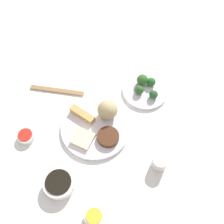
# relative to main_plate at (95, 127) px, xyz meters

# --- Properties ---
(tabletop) EXTENTS (2.20, 2.20, 0.02)m
(tabletop) POSITION_rel_main_plate_xyz_m (0.01, -0.02, -0.02)
(tabletop) COLOR white
(tabletop) RESTS_ON ground
(main_plate) EXTENTS (0.28, 0.28, 0.02)m
(main_plate) POSITION_rel_main_plate_xyz_m (0.00, 0.00, 0.00)
(main_plate) COLOR white
(main_plate) RESTS_ON tabletop
(rice_scoop) EXTENTS (0.08, 0.08, 0.08)m
(rice_scoop) POSITION_rel_main_plate_xyz_m (0.07, 0.01, 0.05)
(rice_scoop) COLOR tan
(rice_scoop) RESTS_ON main_plate
(spring_roll) EXTENTS (0.06, 0.11, 0.03)m
(spring_roll) POSITION_rel_main_plate_xyz_m (-0.01, 0.07, 0.02)
(spring_roll) COLOR tan
(spring_roll) RESTS_ON main_plate
(crab_rangoon_wonton) EXTENTS (0.10, 0.10, 0.02)m
(crab_rangoon_wonton) POSITION_rel_main_plate_xyz_m (-0.07, -0.01, 0.02)
(crab_rangoon_wonton) COLOR beige
(crab_rangoon_wonton) RESTS_ON main_plate
(stir_fry_heap) EXTENTS (0.09, 0.09, 0.02)m
(stir_fry_heap) POSITION_rel_main_plate_xyz_m (0.01, -0.07, 0.02)
(stir_fry_heap) COLOR #492814
(stir_fry_heap) RESTS_ON main_plate
(broccoli_plate) EXTENTS (0.20, 0.20, 0.01)m
(broccoli_plate) POSITION_rel_main_plate_xyz_m (0.28, 0.01, -0.00)
(broccoli_plate) COLOR white
(broccoli_plate) RESTS_ON tabletop
(broccoli_floret_0) EXTENTS (0.05, 0.05, 0.05)m
(broccoli_floret_0) POSITION_rel_main_plate_xyz_m (0.29, 0.05, 0.03)
(broccoli_floret_0) COLOR #33682C
(broccoli_floret_0) RESTS_ON broccoli_plate
(broccoli_floret_1) EXTENTS (0.04, 0.04, 0.04)m
(broccoli_floret_1) POSITION_rel_main_plate_xyz_m (0.28, -0.04, 0.02)
(broccoli_floret_1) COLOR #255A2C
(broccoli_floret_1) RESTS_ON broccoli_plate
(broccoli_floret_2) EXTENTS (0.04, 0.04, 0.04)m
(broccoli_floret_2) POSITION_rel_main_plate_xyz_m (0.32, 0.02, 0.03)
(broccoli_floret_2) COLOR #246B27
(broccoli_floret_2) RESTS_ON broccoli_plate
(broccoli_floret_3) EXTENTS (0.04, 0.04, 0.04)m
(broccoli_floret_3) POSITION_rel_main_plate_xyz_m (0.25, 0.02, 0.02)
(broccoli_floret_3) COLOR #2D6127
(broccoli_floret_3) RESTS_ON broccoli_plate
(soy_sauce_bowl) EXTENTS (0.11, 0.11, 0.04)m
(soy_sauce_bowl) POSITION_rel_main_plate_xyz_m (-0.24, -0.11, 0.01)
(soy_sauce_bowl) COLOR white
(soy_sauce_bowl) RESTS_ON tabletop
(soy_sauce_bowl_liquid) EXTENTS (0.09, 0.09, 0.00)m
(soy_sauce_bowl_liquid) POSITION_rel_main_plate_xyz_m (-0.24, -0.11, 0.03)
(soy_sauce_bowl_liquid) COLOR black
(soy_sauce_bowl_liquid) RESTS_ON soy_sauce_bowl
(sauce_ramekin_sweet_and_sour) EXTENTS (0.07, 0.07, 0.02)m
(sauce_ramekin_sweet_and_sour) POSITION_rel_main_plate_xyz_m (-0.24, 0.14, 0.00)
(sauce_ramekin_sweet_and_sour) COLOR white
(sauce_ramekin_sweet_and_sour) RESTS_ON tabletop
(sauce_ramekin_sweet_and_sour_liquid) EXTENTS (0.06, 0.06, 0.00)m
(sauce_ramekin_sweet_and_sour_liquid) POSITION_rel_main_plate_xyz_m (-0.24, 0.14, 0.02)
(sauce_ramekin_sweet_and_sour_liquid) COLOR red
(sauce_ramekin_sweet_and_sour_liquid) RESTS_ON sauce_ramekin_sweet_and_sour
(sauce_ramekin_hot_mustard) EXTENTS (0.07, 0.07, 0.02)m
(sauce_ramekin_hot_mustard) POSITION_rel_main_plate_xyz_m (-0.21, -0.27, 0.00)
(sauce_ramekin_hot_mustard) COLOR white
(sauce_ramekin_hot_mustard) RESTS_ON tabletop
(sauce_ramekin_hot_mustard_liquid) EXTENTS (0.06, 0.06, 0.00)m
(sauce_ramekin_hot_mustard_liquid) POSITION_rel_main_plate_xyz_m (-0.21, -0.27, 0.02)
(sauce_ramekin_hot_mustard_liquid) COLOR yellow
(sauce_ramekin_hot_mustard_liquid) RESTS_ON sauce_ramekin_hot_mustard
(teacup) EXTENTS (0.06, 0.06, 0.06)m
(teacup) POSITION_rel_main_plate_xyz_m (0.09, -0.27, 0.02)
(teacup) COLOR silver
(teacup) RESTS_ON tabletop
(chopsticks_pair) EXTENTS (0.18, 0.19, 0.01)m
(chopsticks_pair) POSITION_rel_main_plate_xyz_m (-0.02, 0.25, -0.00)
(chopsticks_pair) COLOR #9D764D
(chopsticks_pair) RESTS_ON tabletop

